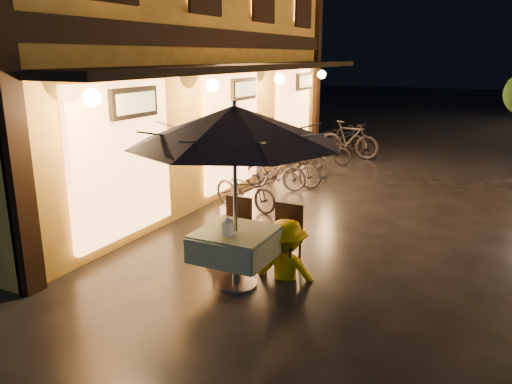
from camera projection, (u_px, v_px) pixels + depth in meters
The scene contains 16 objects.
ground at pixel (320, 303), 6.20m from camera, with size 90.00×90.00×0.00m, color black.
west_building at pixel (141, 21), 11.12m from camera, with size 5.90×11.40×7.40m.
cafe_table at pixel (236, 244), 6.53m from camera, with size 0.99×0.99×0.78m.
patio_umbrella at pixel (234, 125), 6.11m from camera, with size 2.69×2.69×2.46m.
cafe_chair_left at pixel (236, 227), 7.35m from camera, with size 0.42×0.42×0.97m.
cafe_chair_right at pixel (286, 235), 7.01m from camera, with size 0.42×0.42×0.97m.
table_lantern at pixel (228, 225), 6.27m from camera, with size 0.16×0.16×0.25m.
person_orange at pixel (226, 216), 7.16m from camera, with size 0.72×0.56×1.48m, color #C12F04.
person_yellow at pixel (287, 221), 6.77m from camera, with size 1.03×0.59×1.60m, color #E9B900.
bicycle_0 at pixel (245, 189), 9.91m from camera, with size 0.54×1.54×0.81m, color #232329.
bicycle_1 at pixel (275, 171), 11.32m from camera, with size 0.42×1.48×0.89m, color black.
bicycle_2 at pixel (288, 169), 11.62m from camera, with size 0.57×1.62×0.85m, color #232228.
bicycle_3 at pixel (306, 157), 12.73m from camera, with size 0.43×1.52×0.91m, color black.
bicycle_4 at pixel (325, 150), 14.05m from camera, with size 0.53×1.53×0.80m, color black.
bicycle_5 at pixel (349, 140), 14.85m from camera, with size 0.52×1.83×1.10m, color black.
bicycle_6 at pixel (343, 137), 15.89m from camera, with size 0.61×1.75×0.92m, color black.
Camera 1 is at (1.77, -5.39, 2.98)m, focal length 35.00 mm.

